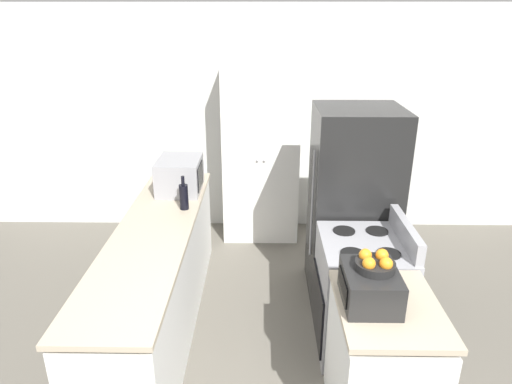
{
  "coord_description": "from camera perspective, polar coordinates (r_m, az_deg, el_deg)",
  "views": [
    {
      "loc": [
        0.06,
        -1.76,
        2.5
      ],
      "look_at": [
        0.0,
        1.91,
        1.05
      ],
      "focal_mm": 32.0,
      "sensor_mm": 36.0,
      "label": 1
    }
  ],
  "objects": [
    {
      "name": "wine_bottle",
      "position": [
        3.96,
        -9.01,
        -0.53
      ],
      "size": [
        0.08,
        0.08,
        0.3
      ],
      "color": "black",
      "rests_on": "counter_left"
    },
    {
      "name": "wall_back",
      "position": [
        5.39,
        0.26,
        8.74
      ],
      "size": [
        7.0,
        0.06,
        2.6
      ],
      "color": "silver",
      "rests_on": "ground_plane"
    },
    {
      "name": "pantry_cabinet",
      "position": [
        5.17,
        0.61,
        4.85
      ],
      "size": [
        0.85,
        0.53,
        2.02
      ],
      "color": "white",
      "rests_on": "ground_plane"
    },
    {
      "name": "refrigerator",
      "position": [
        4.2,
        11.96,
        -1.6
      ],
      "size": [
        0.76,
        0.73,
        1.76
      ],
      "color": "black",
      "rests_on": "ground_plane"
    },
    {
      "name": "fruit_bowl",
      "position": [
        2.73,
        14.67,
        -8.6
      ],
      "size": [
        0.23,
        0.23,
        0.1
      ],
      "color": "black",
      "rests_on": "toaster_oven"
    },
    {
      "name": "toaster_oven",
      "position": [
        2.79,
        14.05,
        -11.4
      ],
      "size": [
        0.32,
        0.39,
        0.21
      ],
      "color": "black",
      "rests_on": "counter_right"
    },
    {
      "name": "counter_right",
      "position": [
        3.14,
        15.38,
        -20.47
      ],
      "size": [
        0.6,
        0.77,
        0.91
      ],
      "color": "silver",
      "rests_on": "ground_plane"
    },
    {
      "name": "counter_left",
      "position": [
        3.91,
        -12.16,
        -10.82
      ],
      "size": [
        0.6,
        2.69,
        0.91
      ],
      "color": "silver",
      "rests_on": "ground_plane"
    },
    {
      "name": "stove",
      "position": [
        3.72,
        12.9,
        -12.25
      ],
      "size": [
        0.66,
        0.74,
        1.07
      ],
      "color": "#9E9EA3",
      "rests_on": "ground_plane"
    },
    {
      "name": "microwave",
      "position": [
        4.37,
        -9.49,
        2.12
      ],
      "size": [
        0.4,
        0.5,
        0.31
      ],
      "color": "#939399",
      "rests_on": "counter_left"
    }
  ]
}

